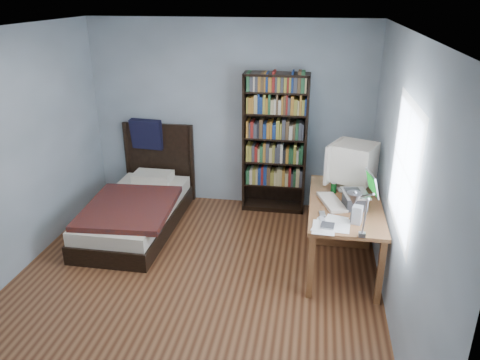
{
  "coord_description": "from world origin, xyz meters",
  "views": [
    {
      "loc": [
        1.13,
        -3.94,
        2.82
      ],
      "look_at": [
        0.4,
        0.52,
        0.98
      ],
      "focal_mm": 35.0,
      "sensor_mm": 36.0,
      "label": 1
    }
  ],
  "objects_px": {
    "keyboard": "(332,202)",
    "desk": "(342,213)",
    "laptop": "(357,197)",
    "desk_lamp": "(356,203)",
    "speaker": "(357,215)",
    "bed": "(138,207)",
    "soda_can": "(334,188)",
    "crt_monitor": "(352,163)",
    "bookshelf": "(275,144)"
  },
  "relations": [
    {
      "from": "laptop",
      "to": "keyboard",
      "type": "bearing_deg",
      "value": 169.37
    },
    {
      "from": "keyboard",
      "to": "desk",
      "type": "bearing_deg",
      "value": 54.11
    },
    {
      "from": "desk_lamp",
      "to": "keyboard",
      "type": "distance_m",
      "value": 1.17
    },
    {
      "from": "bookshelf",
      "to": "bed",
      "type": "bearing_deg",
      "value": -154.2
    },
    {
      "from": "crt_monitor",
      "to": "speaker",
      "type": "bearing_deg",
      "value": -88.67
    },
    {
      "from": "speaker",
      "to": "desk_lamp",
      "type": "bearing_deg",
      "value": -81.22
    },
    {
      "from": "desk_lamp",
      "to": "soda_can",
      "type": "bearing_deg",
      "value": 94.89
    },
    {
      "from": "soda_can",
      "to": "bookshelf",
      "type": "bearing_deg",
      "value": 126.35
    },
    {
      "from": "crt_monitor",
      "to": "soda_can",
      "type": "bearing_deg",
      "value": -136.28
    },
    {
      "from": "keyboard",
      "to": "bed",
      "type": "relative_size",
      "value": 0.23
    },
    {
      "from": "desk",
      "to": "desk_lamp",
      "type": "bearing_deg",
      "value": -90.23
    },
    {
      "from": "laptop",
      "to": "bed",
      "type": "height_order",
      "value": "bed"
    },
    {
      "from": "desk_lamp",
      "to": "speaker",
      "type": "xyz_separation_m",
      "value": [
        0.09,
        0.64,
        -0.41
      ]
    },
    {
      "from": "crt_monitor",
      "to": "soda_can",
      "type": "relative_size",
      "value": 5.36
    },
    {
      "from": "keyboard",
      "to": "speaker",
      "type": "distance_m",
      "value": 0.48
    },
    {
      "from": "desk",
      "to": "speaker",
      "type": "height_order",
      "value": "speaker"
    },
    {
      "from": "laptop",
      "to": "keyboard",
      "type": "height_order",
      "value": "laptop"
    },
    {
      "from": "desk",
      "to": "bed",
      "type": "bearing_deg",
      "value": 178.5
    },
    {
      "from": "bookshelf",
      "to": "soda_can",
      "type": "bearing_deg",
      "value": -53.65
    },
    {
      "from": "desk",
      "to": "desk_lamp",
      "type": "relative_size",
      "value": 2.37
    },
    {
      "from": "soda_can",
      "to": "speaker",
      "type": "bearing_deg",
      "value": -74.01
    },
    {
      "from": "crt_monitor",
      "to": "laptop",
      "type": "height_order",
      "value": "crt_monitor"
    },
    {
      "from": "crt_monitor",
      "to": "keyboard",
      "type": "height_order",
      "value": "crt_monitor"
    },
    {
      "from": "soda_can",
      "to": "crt_monitor",
      "type": "bearing_deg",
      "value": 43.72
    },
    {
      "from": "desk",
      "to": "desk_lamp",
      "type": "xyz_separation_m",
      "value": [
        -0.01,
        -1.51,
        0.82
      ]
    },
    {
      "from": "laptop",
      "to": "bookshelf",
      "type": "distance_m",
      "value": 1.68
    },
    {
      "from": "laptop",
      "to": "bookshelf",
      "type": "xyz_separation_m",
      "value": [
        -0.98,
        1.37,
        0.09
      ]
    },
    {
      "from": "desk",
      "to": "crt_monitor",
      "type": "height_order",
      "value": "crt_monitor"
    },
    {
      "from": "keyboard",
      "to": "speaker",
      "type": "relative_size",
      "value": 2.63
    },
    {
      "from": "desk",
      "to": "desk_lamp",
      "type": "height_order",
      "value": "desk_lamp"
    },
    {
      "from": "laptop",
      "to": "desk",
      "type": "bearing_deg",
      "value": 101.7
    },
    {
      "from": "desk",
      "to": "desk_lamp",
      "type": "distance_m",
      "value": 1.72
    },
    {
      "from": "laptop",
      "to": "desk_lamp",
      "type": "height_order",
      "value": "desk_lamp"
    },
    {
      "from": "crt_monitor",
      "to": "desk_lamp",
      "type": "xyz_separation_m",
      "value": [
        -0.07,
        -1.52,
        0.2
      ]
    },
    {
      "from": "keyboard",
      "to": "bed",
      "type": "distance_m",
      "value": 2.48
    },
    {
      "from": "desk",
      "to": "soda_can",
      "type": "height_order",
      "value": "soda_can"
    },
    {
      "from": "keyboard",
      "to": "bed",
      "type": "height_order",
      "value": "bed"
    },
    {
      "from": "desk",
      "to": "speaker",
      "type": "relative_size",
      "value": 8.25
    },
    {
      "from": "laptop",
      "to": "desk_lamp",
      "type": "relative_size",
      "value": 0.63
    },
    {
      "from": "crt_monitor",
      "to": "speaker",
      "type": "distance_m",
      "value": 0.91
    },
    {
      "from": "desk_lamp",
      "to": "bed",
      "type": "distance_m",
      "value": 3.12
    },
    {
      "from": "desk",
      "to": "soda_can",
      "type": "relative_size",
      "value": 13.08
    },
    {
      "from": "bed",
      "to": "desk",
      "type": "bearing_deg",
      "value": -1.5
    },
    {
      "from": "speaker",
      "to": "bookshelf",
      "type": "distance_m",
      "value": 1.98
    },
    {
      "from": "crt_monitor",
      "to": "keyboard",
      "type": "xyz_separation_m",
      "value": [
        -0.21,
        -0.47,
        -0.28
      ]
    },
    {
      "from": "laptop",
      "to": "desk_lamp",
      "type": "distance_m",
      "value": 1.08
    },
    {
      "from": "desk",
      "to": "crt_monitor",
      "type": "xyz_separation_m",
      "value": [
        0.06,
        0.02,
        0.62
      ]
    },
    {
      "from": "crt_monitor",
      "to": "bookshelf",
      "type": "bearing_deg",
      "value": 137.84
    },
    {
      "from": "desk",
      "to": "keyboard",
      "type": "height_order",
      "value": "keyboard"
    },
    {
      "from": "bookshelf",
      "to": "laptop",
      "type": "bearing_deg",
      "value": -54.43
    }
  ]
}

